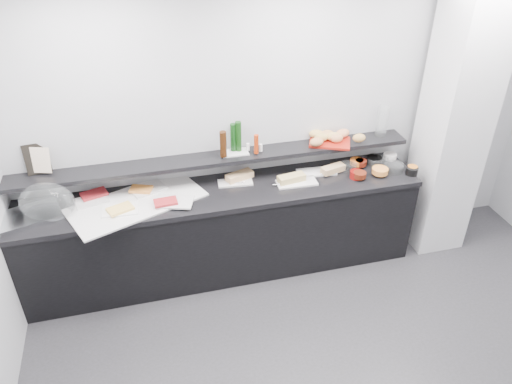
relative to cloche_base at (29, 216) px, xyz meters
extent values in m
cube|color=#ADB0B4|center=(2.31, 0.32, 0.43)|extent=(5.00, 0.02, 2.70)
plane|color=white|center=(2.31, -1.68, 1.78)|extent=(5.00, 5.00, 0.00)
cube|color=silver|center=(3.81, -0.03, 0.43)|extent=(0.50, 0.50, 2.70)
cube|color=black|center=(1.61, 0.02, -0.50)|extent=(3.60, 0.60, 0.85)
cube|color=black|center=(1.61, 0.02, -0.05)|extent=(3.62, 0.62, 0.05)
cube|color=black|center=(1.61, 0.20, 0.21)|extent=(3.60, 0.25, 0.04)
cube|color=silver|center=(0.00, 0.00, 0.00)|extent=(0.55, 0.45, 0.04)
ellipsoid|color=white|center=(0.16, 0.00, 0.11)|extent=(0.52, 0.41, 0.34)
cube|color=silver|center=(0.86, 0.00, -0.01)|extent=(1.24, 0.92, 0.01)
cube|color=silver|center=(0.49, 0.11, 0.00)|extent=(0.31, 0.25, 0.01)
cube|color=maroon|center=(0.51, 0.18, 0.02)|extent=(0.25, 0.20, 0.02)
cube|color=silver|center=(0.97, 0.18, 0.00)|extent=(0.35, 0.29, 0.01)
cube|color=orange|center=(0.91, 0.16, 0.02)|extent=(0.22, 0.18, 0.02)
cube|color=white|center=(0.73, -0.09, 0.00)|extent=(0.31, 0.21, 0.01)
cube|color=#F9CB60|center=(0.73, -0.11, 0.02)|extent=(0.24, 0.20, 0.02)
cube|color=silver|center=(1.18, -0.09, 0.00)|extent=(0.36, 0.29, 0.01)
cube|color=maroon|center=(1.10, -0.10, 0.02)|extent=(0.20, 0.13, 0.02)
cube|color=silver|center=(1.75, 0.11, -0.01)|extent=(0.32, 0.16, 0.01)
cube|color=#E5B278|center=(1.80, 0.16, 0.02)|extent=(0.27, 0.18, 0.06)
cylinder|color=silver|center=(1.75, 0.09, 0.00)|extent=(0.16, 0.04, 0.01)
cube|color=silver|center=(2.29, -0.03, -0.01)|extent=(0.37, 0.17, 0.01)
cube|color=tan|center=(2.25, 0.00, 0.02)|extent=(0.26, 0.13, 0.06)
cylinder|color=silver|center=(2.14, -0.04, 0.00)|extent=(0.16, 0.03, 0.01)
cube|color=white|center=(2.53, 0.11, -0.01)|extent=(0.38, 0.19, 0.01)
cube|color=tan|center=(2.68, 0.06, 0.02)|extent=(0.25, 0.15, 0.06)
cylinder|color=#B0B2B7|center=(2.63, 0.03, 0.00)|extent=(0.16, 0.03, 0.01)
cylinder|color=white|center=(2.84, 0.08, 0.02)|extent=(0.18, 0.18, 0.07)
cylinder|color=orange|center=(2.95, 0.13, 0.03)|extent=(0.16, 0.16, 0.05)
cylinder|color=black|center=(3.13, 0.13, 0.02)|extent=(0.16, 0.16, 0.07)
cylinder|color=#4F150B|center=(2.98, 0.11, 0.03)|extent=(0.14, 0.14, 0.05)
cylinder|color=white|center=(3.16, 0.12, 0.02)|extent=(0.25, 0.25, 0.07)
cylinder|color=white|center=(3.31, 0.15, 0.03)|extent=(0.15, 0.15, 0.05)
cylinder|color=maroon|center=(2.85, -0.07, 0.02)|extent=(0.15, 0.15, 0.07)
cylinder|color=#50190B|center=(2.87, -0.10, 0.03)|extent=(0.14, 0.14, 0.05)
cylinder|color=white|center=(3.25, -0.04, 0.02)|extent=(0.23, 0.23, 0.07)
cylinder|color=orange|center=(3.09, -0.08, 0.03)|extent=(0.20, 0.20, 0.05)
cylinder|color=black|center=(3.39, -0.14, 0.02)|extent=(0.12, 0.12, 0.07)
cylinder|color=orange|center=(3.40, -0.12, 0.03)|extent=(0.11, 0.11, 0.05)
cube|color=black|center=(0.11, 0.30, 0.36)|extent=(0.21, 0.11, 0.26)
cube|color=beige|center=(0.13, 0.27, 0.36)|extent=(0.20, 0.11, 0.22)
cube|color=white|center=(1.78, 0.22, 0.24)|extent=(0.24, 0.15, 0.01)
cylinder|color=#0F3A11|center=(1.77, 0.26, 0.37)|extent=(0.06, 0.06, 0.26)
cylinder|color=#331909|center=(1.66, 0.17, 0.36)|extent=(0.07, 0.07, 0.24)
cylinder|color=#113A0F|center=(1.82, 0.25, 0.38)|extent=(0.06, 0.06, 0.28)
cylinder|color=#A72D0B|center=(1.96, 0.15, 0.33)|extent=(0.04, 0.04, 0.18)
cylinder|color=white|center=(1.90, 0.22, 0.28)|extent=(0.04, 0.04, 0.07)
cylinder|color=white|center=(2.01, 0.18, 0.28)|extent=(0.04, 0.04, 0.07)
cube|color=maroon|center=(2.68, 0.20, 0.24)|extent=(0.45, 0.39, 0.02)
ellipsoid|color=tan|center=(2.58, 0.29, 0.29)|extent=(0.16, 0.13, 0.08)
ellipsoid|color=#C08549|center=(2.66, 0.26, 0.29)|extent=(0.18, 0.14, 0.08)
ellipsoid|color=#CE7E4E|center=(2.82, 0.24, 0.29)|extent=(0.18, 0.15, 0.08)
ellipsoid|color=#B67845|center=(2.52, 0.14, 0.29)|extent=(0.14, 0.10, 0.08)
ellipsoid|color=#C57F4B|center=(2.73, 0.16, 0.29)|extent=(0.13, 0.09, 0.08)
ellipsoid|color=#B08543|center=(2.93, 0.12, 0.29)|extent=(0.13, 0.09, 0.08)
ellipsoid|color=#B28D44|center=(2.60, 0.21, 0.29)|extent=(0.14, 0.11, 0.08)
ellipsoid|color=tan|center=(2.71, 0.20, 0.29)|extent=(0.17, 0.13, 0.08)
cylinder|color=white|center=(3.21, 0.23, 0.38)|extent=(0.14, 0.14, 0.30)
camera|label=1|loc=(0.98, -3.67, 2.37)|focal=35.00mm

